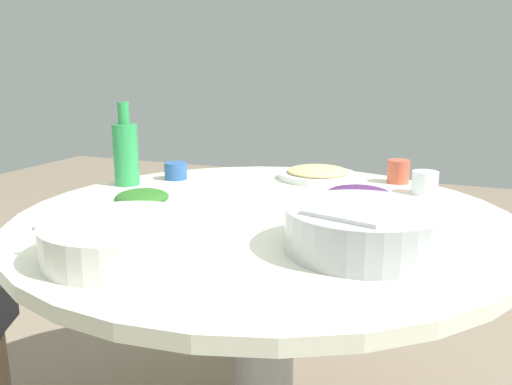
{
  "coord_description": "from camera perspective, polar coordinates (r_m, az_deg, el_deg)",
  "views": [
    {
      "loc": [
        -1.13,
        -0.43,
        1.09
      ],
      "look_at": [
        -0.14,
        -0.03,
        0.83
      ],
      "focal_mm": 36.28,
      "sensor_mm": 36.0,
      "label": 1
    }
  ],
  "objects": [
    {
      "name": "tea_cup_near",
      "position": [
        1.64,
        15.42,
        2.25
      ],
      "size": [
        0.07,
        0.07,
        0.07
      ],
      "primitive_type": "cylinder",
      "color": "#CC563D",
      "rests_on": "round_dining_table"
    },
    {
      "name": "dish_eggplant",
      "position": [
        1.35,
        11.26,
        -0.58
      ],
      "size": [
        0.23,
        0.23,
        0.05
      ],
      "color": "silver",
      "rests_on": "round_dining_table"
    },
    {
      "name": "rice_bowl",
      "position": [
        1.02,
        11.74,
        -3.87
      ],
      "size": [
        0.31,
        0.31,
        0.09
      ],
      "color": "#B2B5BA",
      "rests_on": "round_dining_table"
    },
    {
      "name": "dish_greens",
      "position": [
        1.32,
        -12.44,
        -0.97
      ],
      "size": [
        0.19,
        0.19,
        0.05
      ],
      "color": "white",
      "rests_on": "round_dining_table"
    },
    {
      "name": "soup_bowl",
      "position": [
        1.0,
        -14.55,
        -5.1
      ],
      "size": [
        0.29,
        0.3,
        0.07
      ],
      "color": "white",
      "rests_on": "round_dining_table"
    },
    {
      "name": "tea_cup_far",
      "position": [
        1.65,
        -8.84,
        2.37
      ],
      "size": [
        0.07,
        0.07,
        0.05
      ],
      "primitive_type": "cylinder",
      "color": "#2A5597",
      "rests_on": "round_dining_table"
    },
    {
      "name": "dish_noodles",
      "position": [
        1.65,
        6.8,
        2.1
      ],
      "size": [
        0.24,
        0.24,
        0.04
      ],
      "color": "silver",
      "rests_on": "round_dining_table"
    },
    {
      "name": "round_dining_table",
      "position": [
        1.31,
        0.94,
        -9.0
      ],
      "size": [
        1.2,
        1.2,
        0.75
      ],
      "color": "#99999E",
      "rests_on": "ground"
    },
    {
      "name": "green_bottle",
      "position": [
        1.59,
        -14.16,
        4.36
      ],
      "size": [
        0.07,
        0.07,
        0.25
      ],
      "color": "#2B924A",
      "rests_on": "round_dining_table"
    },
    {
      "name": "tea_cup_side",
      "position": [
        1.51,
        18.1,
        1.04
      ],
      "size": [
        0.07,
        0.07,
        0.06
      ],
      "primitive_type": "cylinder",
      "color": "white",
      "rests_on": "round_dining_table"
    }
  ]
}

